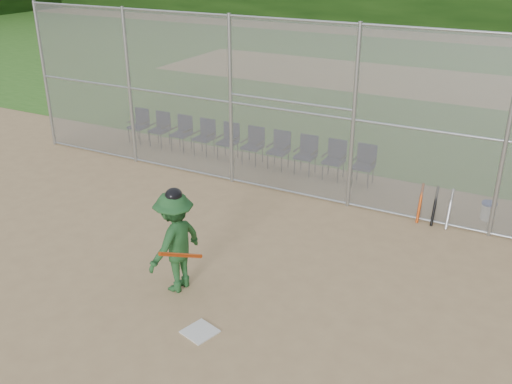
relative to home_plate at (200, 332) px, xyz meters
The scene contains 18 objects.
ground 0.67m from the home_plate, 146.96° to the left, with size 100.00×100.00×0.00m, color tan.
grass_strip 18.37m from the home_plate, 91.74° to the left, with size 100.00×100.00×0.00m, color #346C20.
dirt_patch_far 18.37m from the home_plate, 91.74° to the left, with size 24.00×24.00×0.00m, color tan.
backstop_fence 5.77m from the home_plate, 95.94° to the left, with size 16.09×0.09×4.00m.
home_plate is the anchor object (origin of this frame).
batter_at_plate 1.59m from the home_plate, 139.63° to the left, with size 0.96×1.40×1.86m.
water_cooler 6.94m from the home_plate, 61.55° to the left, with size 0.31×0.31×0.40m.
spare_bats 5.84m from the home_plate, 66.48° to the left, with size 0.66×0.32×0.84m.
chair_0 9.36m from the home_plate, 134.21° to the left, with size 0.54×0.52×0.96m, color #0E1535, non-canonical shape.
chair_1 8.85m from the home_plate, 130.67° to the left, with size 0.54×0.52×0.96m, color #0E1535, non-canonical shape.
chair_2 8.37m from the home_plate, 126.70° to the left, with size 0.54×0.52×0.96m, color #0E1535, non-canonical shape.
chair_3 7.94m from the home_plate, 122.29° to the left, with size 0.54×0.52×0.96m, color #0E1535, non-canonical shape.
chair_4 7.56m from the home_plate, 117.40° to the left, with size 0.54×0.52×0.96m, color #0E1535, non-canonical shape.
chair_5 7.24m from the home_plate, 112.04° to the left, with size 0.54×0.52×0.96m, color #0E1535, non-canonical shape.
chair_6 7.00m from the home_plate, 106.23° to the left, with size 0.54×0.52×0.96m, color #0E1535, non-canonical shape.
chair_7 6.82m from the home_plate, 100.07° to the left, with size 0.54×0.52×0.96m, color #0E1535, non-canonical shape.
chair_8 6.73m from the home_plate, 93.66° to the left, with size 0.54×0.52×0.96m, color #0E1535, non-canonical shape.
chair_9 6.73m from the home_plate, 87.16° to the left, with size 0.54×0.52×0.96m, color #0E1535, non-canonical shape.
Camera 1 is at (4.63, -6.19, 5.45)m, focal length 40.00 mm.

